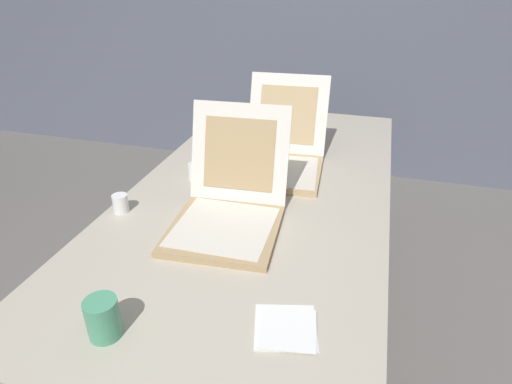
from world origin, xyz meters
TOP-DOWN VIEW (x-y plane):
  - table at (0.00, 0.55)m, footprint 0.97×2.01m
  - pizza_box_front at (-0.04, 0.26)m, footprint 0.38×0.48m
  - pizza_box_middle at (0.03, 0.74)m, footprint 0.38×0.50m
  - cup_white_far at (-0.26, 0.90)m, footprint 0.05×0.05m
  - cup_white_near_left at (-0.43, 0.24)m, footprint 0.05×0.05m
  - cup_white_mid at (-0.28, 0.55)m, footprint 0.05×0.05m
  - cup_printed_front at (-0.16, -0.27)m, footprint 0.08×0.08m
  - napkin_pile at (0.25, -0.14)m, footprint 0.18×0.18m

SIDE VIEW (x-z plane):
  - table at x=0.00m, z-range 0.32..1.04m
  - napkin_pile at x=0.25m, z-range 0.72..0.73m
  - cup_white_far at x=-0.26m, z-range 0.72..0.79m
  - cup_white_near_left at x=-0.43m, z-range 0.72..0.79m
  - cup_white_mid at x=-0.28m, z-range 0.72..0.79m
  - cup_printed_front at x=-0.16m, z-range 0.72..0.83m
  - pizza_box_middle at x=0.03m, z-range 0.60..0.95m
  - pizza_box_front at x=-0.04m, z-range 0.60..0.95m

